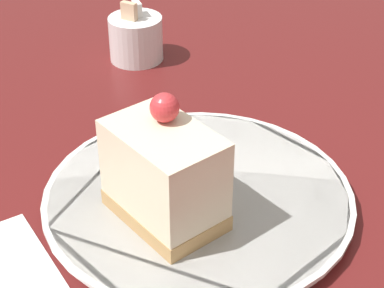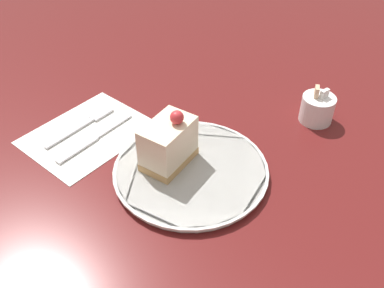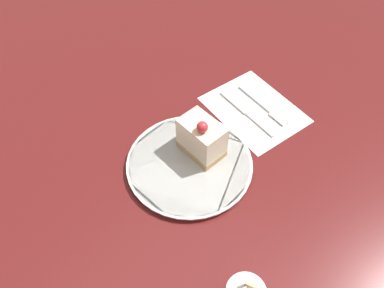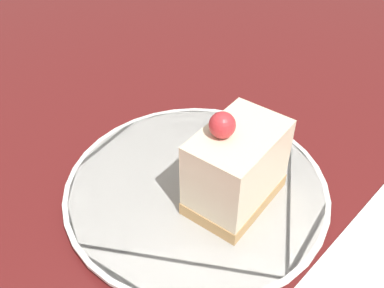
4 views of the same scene
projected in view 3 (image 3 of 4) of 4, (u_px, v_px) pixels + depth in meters
ground_plane at (198, 166)px, 0.83m from camera, size 4.00×4.00×0.00m
plate at (190, 164)px, 0.82m from camera, size 0.28×0.28×0.01m
cake_slice at (202, 138)px, 0.81m from camera, size 0.07×0.10×0.11m
napkin at (254, 109)px, 0.94m from camera, size 0.22×0.26×0.00m
fork at (266, 108)px, 0.94m from camera, size 0.04×0.17×0.00m
knife at (242, 109)px, 0.93m from camera, size 0.04×0.19×0.00m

